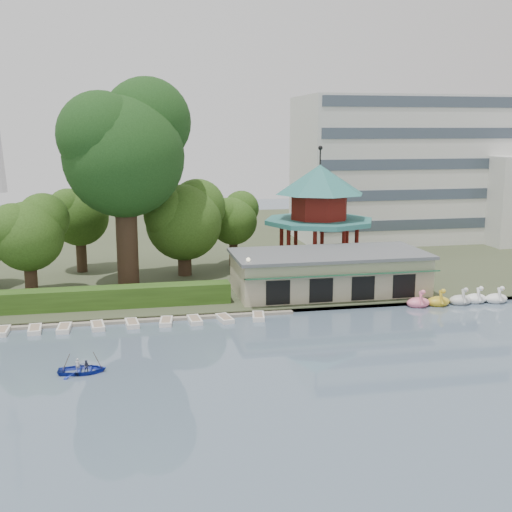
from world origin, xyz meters
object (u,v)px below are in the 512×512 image
object	(u,v)px
boathouse	(329,272)
pavilion	(319,207)
big_tree	(125,146)
rowboat_with_passengers	(82,366)
dock	(93,322)

from	to	relation	value
boathouse	pavilion	bearing A→B (deg)	78.72
pavilion	big_tree	xyz separation A→B (m)	(-20.84, -3.81, 6.85)
pavilion	big_tree	distance (m)	22.26
pavilion	rowboat_with_passengers	world-z (taller)	pavilion
rowboat_with_passengers	dock	bearing A→B (deg)	88.90
boathouse	big_tree	xyz separation A→B (m)	(-18.84, 6.22, 11.96)
dock	pavilion	world-z (taller)	pavilion
rowboat_with_passengers	big_tree	bearing A→B (deg)	81.40
dock	rowboat_with_passengers	world-z (taller)	rowboat_with_passengers
pavilion	rowboat_with_passengers	distance (m)	36.32
dock	big_tree	xyz separation A→B (m)	(3.16, 10.99, 14.21)
boathouse	pavilion	distance (m)	11.43
dock	pavilion	bearing A→B (deg)	31.66
boathouse	rowboat_with_passengers	bearing A→B (deg)	-144.04
dock	rowboat_with_passengers	size ratio (longest dim) A/B	7.54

